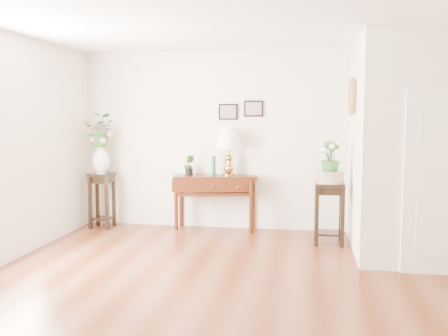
% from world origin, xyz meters
% --- Properties ---
extents(floor, '(6.00, 5.50, 0.02)m').
position_xyz_m(floor, '(0.00, 0.00, 0.00)').
color(floor, brown).
rests_on(floor, ground).
extents(ceiling, '(6.00, 5.50, 0.02)m').
position_xyz_m(ceiling, '(0.00, 0.00, 2.80)').
color(ceiling, white).
rests_on(ceiling, ground).
extents(wall_back, '(6.00, 0.02, 2.80)m').
position_xyz_m(wall_back, '(0.00, 2.75, 1.40)').
color(wall_back, white).
rests_on(wall_back, ground).
extents(wall_front, '(6.00, 0.02, 2.80)m').
position_xyz_m(wall_front, '(0.00, -2.75, 1.40)').
color(wall_front, white).
rests_on(wall_front, ground).
extents(partition, '(1.80, 1.95, 2.80)m').
position_xyz_m(partition, '(2.10, 1.77, 1.40)').
color(partition, white).
rests_on(partition, floor).
extents(door, '(0.90, 0.05, 2.10)m').
position_xyz_m(door, '(2.10, 0.78, 1.05)').
color(door, white).
rests_on(door, floor).
extents(art_print_left, '(0.30, 0.02, 0.25)m').
position_xyz_m(art_print_left, '(-0.65, 2.73, 1.85)').
color(art_print_left, black).
rests_on(art_print_left, wall_back).
extents(art_print_right, '(0.30, 0.02, 0.25)m').
position_xyz_m(art_print_right, '(-0.25, 2.73, 1.90)').
color(art_print_right, black).
rests_on(art_print_right, wall_back).
extents(wall_ornament, '(0.07, 0.51, 0.51)m').
position_xyz_m(wall_ornament, '(1.16, 1.90, 2.05)').
color(wall_ornament, '#A46E43').
rests_on(wall_ornament, partition).
extents(console_table, '(1.35, 0.66, 0.86)m').
position_xyz_m(console_table, '(-0.83, 2.57, 0.43)').
color(console_table, black).
rests_on(console_table, floor).
extents(table_lamp, '(0.45, 0.45, 0.73)m').
position_xyz_m(table_lamp, '(-0.61, 2.57, 1.21)').
color(table_lamp, '#A97C38').
rests_on(table_lamp, console_table).
extents(green_vase, '(0.08, 0.08, 0.30)m').
position_xyz_m(green_vase, '(-0.86, 2.57, 1.03)').
color(green_vase, '#1C4F32').
rests_on(green_vase, console_table).
extents(potted_plant, '(0.17, 0.14, 0.29)m').
position_xyz_m(potted_plant, '(-1.25, 2.57, 1.01)').
color(potted_plant, '#286220').
rests_on(potted_plant, console_table).
extents(plant_stand_a, '(0.39, 0.39, 0.88)m').
position_xyz_m(plant_stand_a, '(-2.65, 2.43, 0.44)').
color(plant_stand_a, black).
rests_on(plant_stand_a, floor).
extents(porcelain_vase, '(0.28, 0.28, 0.47)m').
position_xyz_m(porcelain_vase, '(-2.65, 2.43, 1.10)').
color(porcelain_vase, white).
rests_on(porcelain_vase, plant_stand_a).
extents(lily_arrangement, '(0.52, 0.46, 0.54)m').
position_xyz_m(lily_arrangement, '(-2.65, 2.43, 1.55)').
color(lily_arrangement, '#286220').
rests_on(lily_arrangement, porcelain_vase).
extents(plant_stand_b, '(0.41, 0.41, 0.86)m').
position_xyz_m(plant_stand_b, '(0.90, 1.97, 0.43)').
color(plant_stand_b, black).
rests_on(plant_stand_b, floor).
extents(ceramic_bowl, '(0.39, 0.39, 0.17)m').
position_xyz_m(ceramic_bowl, '(0.90, 1.97, 0.94)').
color(ceramic_bowl, '#BBAA95').
rests_on(ceramic_bowl, plant_stand_b).
extents(narcissus, '(0.31, 0.31, 0.46)m').
position_xyz_m(narcissus, '(0.90, 1.97, 1.21)').
color(narcissus, '#286220').
rests_on(narcissus, ceramic_bowl).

